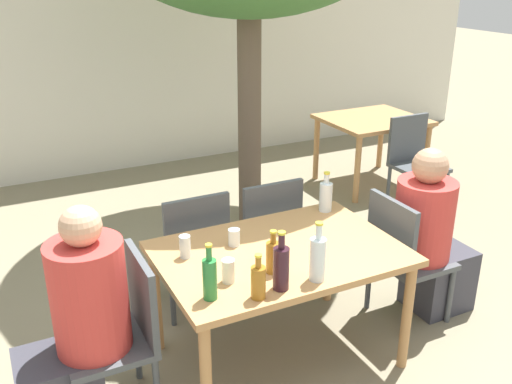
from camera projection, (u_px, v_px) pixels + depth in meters
ground_plane at (278, 356)px, 3.51m from camera, size 30.00×30.00×0.00m
cafe_building_wall at (110, 46)px, 6.19m from camera, size 10.00×0.08×2.80m
dining_table_front at (279, 263)px, 3.27m from camera, size 1.37×0.94×0.73m
dining_table_back at (372, 127)px, 6.02m from camera, size 1.00×0.88×0.73m
patio_chair_0 at (123, 328)px, 2.95m from camera, size 0.44×0.44×0.89m
patio_chair_1 at (403, 253)px, 3.70m from camera, size 0.44×0.44×0.89m
patio_chair_2 at (192, 246)px, 3.79m from camera, size 0.44×0.44×0.89m
patio_chair_3 at (265, 230)px, 4.02m from camera, size 0.44×0.44×0.89m
patio_chair_4 at (414, 157)px, 5.51m from camera, size 0.44×0.44×0.89m
person_seated_0 at (77, 332)px, 2.83m from camera, size 0.59×0.38×1.21m
person_seated_1 at (430, 240)px, 3.78m from camera, size 0.59×0.38×1.19m
wine_bottle_0 at (281, 267)px, 2.82m from camera, size 0.08×0.08×0.32m
water_bottle_1 at (326, 196)px, 3.72m from camera, size 0.08×0.08×0.27m
amber_bottle_2 at (258, 281)px, 2.75m from camera, size 0.07×0.07×0.24m
water_bottle_3 at (318, 258)px, 2.90m from camera, size 0.08×0.08×0.32m
green_bottle_4 at (210, 278)px, 2.74m from camera, size 0.07×0.07×0.29m
amber_bottle_5 at (273, 256)px, 2.98m from camera, size 0.07×0.07×0.24m
drinking_glass_0 at (185, 247)px, 3.14m from camera, size 0.06×0.06×0.13m
drinking_glass_1 at (228, 271)px, 2.90m from camera, size 0.07×0.07×0.13m
drinking_glass_2 at (234, 237)px, 3.28m from camera, size 0.07×0.07×0.10m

